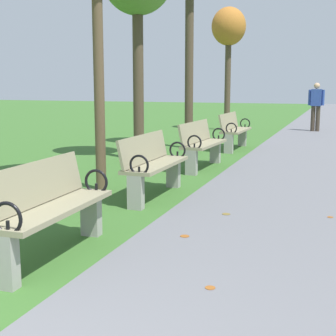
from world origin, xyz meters
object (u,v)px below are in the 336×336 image
at_px(park_bench_2, 49,207).
at_px(tree_5, 229,30).
at_px(park_bench_5, 234,130).
at_px(park_bench_4, 202,143).
at_px(pedestrian_walking, 316,104).
at_px(park_bench_3, 153,164).

relative_size(park_bench_2, tree_5, 0.39).
bearing_deg(park_bench_5, park_bench_4, -90.00).
relative_size(park_bench_5, tree_5, 0.39).
bearing_deg(park_bench_4, pedestrian_walking, 78.94).
bearing_deg(park_bench_3, tree_5, 97.10).
bearing_deg(park_bench_4, tree_5, 99.38).
height_order(park_bench_3, tree_5, tree_5).
height_order(tree_5, pedestrian_walking, tree_5).
height_order(park_bench_3, pedestrian_walking, pedestrian_walking).
bearing_deg(park_bench_3, park_bench_2, -90.00).
distance_m(park_bench_4, pedestrian_walking, 8.55).
distance_m(park_bench_4, tree_5, 8.53).
bearing_deg(park_bench_2, park_bench_5, 90.00).
bearing_deg(park_bench_5, park_bench_3, -90.00).
bearing_deg(park_bench_2, tree_5, 95.67).
relative_size(park_bench_4, park_bench_5, 1.01).
xyz_separation_m(park_bench_2, tree_5, (-1.31, 13.18, 2.91)).
relative_size(park_bench_3, tree_5, 0.38).
relative_size(park_bench_4, tree_5, 0.39).
bearing_deg(pedestrian_walking, park_bench_4, -101.06).
bearing_deg(park_bench_3, park_bench_4, 90.00).
distance_m(park_bench_5, tree_5, 5.90).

